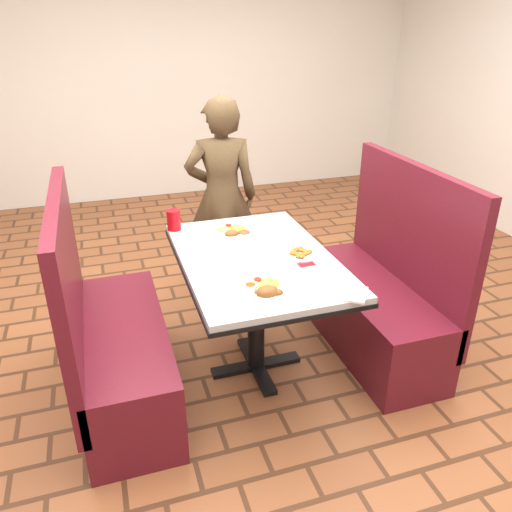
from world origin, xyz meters
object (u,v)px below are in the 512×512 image
object	(u,v)px
booth_bench_left	(115,346)
diner_person	(222,197)
red_tumbler	(174,220)
near_dinner_plate	(265,286)
dining_table	(256,272)
far_dinner_plate	(234,230)
booth_bench_right	(377,300)
plantain_plate	(300,254)

from	to	relation	value
booth_bench_left	diner_person	xyz separation A→B (m)	(0.88, 1.08, 0.40)
booth_bench_left	red_tumbler	world-z (taller)	booth_bench_left
near_dinner_plate	red_tumbler	bearing A→B (deg)	107.29
dining_table	far_dinner_plate	world-z (taller)	far_dinner_plate
far_dinner_plate	booth_bench_right	bearing A→B (deg)	-22.45
booth_bench_right	red_tumbler	distance (m)	1.36
near_dinner_plate	dining_table	bearing A→B (deg)	78.28
booth_bench_right	diner_person	distance (m)	1.36
booth_bench_right	plantain_plate	size ratio (longest dim) A/B	6.23
far_dinner_plate	diner_person	bearing A→B (deg)	81.24
far_dinner_plate	plantain_plate	distance (m)	0.49
dining_table	red_tumbler	world-z (taller)	red_tumbler
diner_person	near_dinner_plate	bearing A→B (deg)	94.20
dining_table	far_dinner_plate	bearing A→B (deg)	94.86
dining_table	near_dinner_plate	distance (m)	0.41
dining_table	red_tumbler	bearing A→B (deg)	124.95
plantain_plate	red_tumbler	distance (m)	0.83
booth_bench_left	plantain_plate	world-z (taller)	booth_bench_left
near_dinner_plate	red_tumbler	distance (m)	0.94
diner_person	plantain_plate	bearing A→B (deg)	107.75
booth_bench_right	near_dinner_plate	xyz separation A→B (m)	(-0.88, -0.38, 0.45)
dining_table	booth_bench_right	distance (m)	0.86
dining_table	booth_bench_right	world-z (taller)	booth_bench_right
far_dinner_plate	plantain_plate	bearing A→B (deg)	-57.91
red_tumbler	booth_bench_left	bearing A→B (deg)	-130.40
dining_table	far_dinner_plate	distance (m)	0.36
booth_bench_left	far_dinner_plate	world-z (taller)	booth_bench_left
diner_person	red_tumbler	distance (m)	0.73
far_dinner_plate	plantain_plate	size ratio (longest dim) A/B	1.30
near_dinner_plate	far_dinner_plate	xyz separation A→B (m)	(0.05, 0.73, -0.00)
diner_person	plantain_plate	distance (m)	1.17
booth_bench_right	near_dinner_plate	size ratio (longest dim) A/B	4.78
dining_table	booth_bench_left	bearing A→B (deg)	180.00
booth_bench_left	red_tumbler	size ratio (longest dim) A/B	9.59
booth_bench_right	near_dinner_plate	bearing A→B (deg)	-156.34
booth_bench_right	red_tumbler	world-z (taller)	booth_bench_right
diner_person	near_dinner_plate	xyz separation A→B (m)	(-0.17, -1.47, 0.05)
dining_table	plantain_plate	xyz separation A→B (m)	(0.23, -0.07, 0.11)
booth_bench_right	red_tumbler	bearing A→B (deg)	156.03
dining_table	diner_person	xyz separation A→B (m)	(0.09, 1.08, 0.07)
booth_bench_left	plantain_plate	distance (m)	1.12
booth_bench_left	near_dinner_plate	distance (m)	0.93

